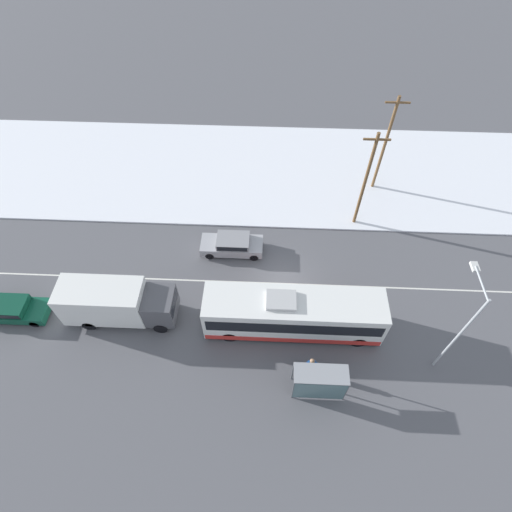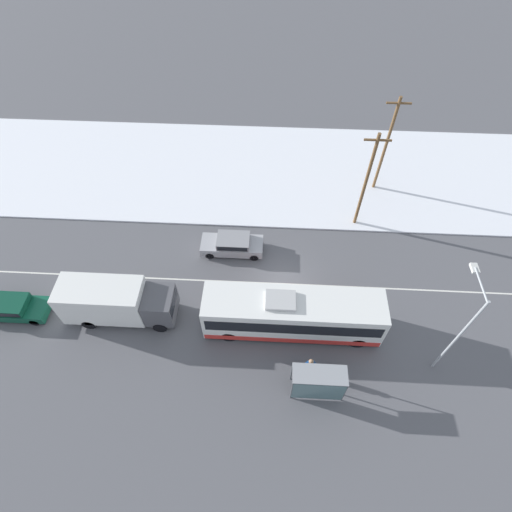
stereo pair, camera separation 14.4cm
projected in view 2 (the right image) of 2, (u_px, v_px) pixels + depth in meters
The scene contains 12 objects.
ground_plane at pixel (282, 284), 28.42m from camera, with size 120.00×120.00×0.00m, color #56565B.
snow_lot at pixel (283, 172), 35.74m from camera, with size 80.00×13.41×0.12m.
lane_marking_center at pixel (282, 284), 28.42m from camera, with size 60.00×0.12×0.00m.
city_bus at pixel (293, 314), 25.06m from camera, with size 11.18×2.57×3.35m.
box_truck at pixel (116, 301), 25.51m from camera, with size 7.23×2.30×3.18m.
sedan_car at pixel (233, 244), 29.67m from camera, with size 4.60×1.80×1.43m.
parked_car_near_truck at pixel (12, 307), 26.40m from camera, with size 4.66×1.80×1.37m.
pedestrian_at_stop at pixel (310, 365), 23.54m from camera, with size 0.65×0.29×1.82m.
bus_shelter at pixel (319, 384), 22.29m from camera, with size 3.05×1.20×2.40m.
streetlamp at pixel (462, 322), 21.17m from camera, with size 0.36×2.46×7.65m.
utility_pole_roadside at pixel (366, 181), 28.56m from camera, with size 1.80×0.24×8.41m.
utility_pole_snowlot at pixel (386, 145), 31.07m from camera, with size 1.80×0.24×8.50m.
Camera 2 is at (-0.99, -15.93, 23.68)m, focal length 28.00 mm.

